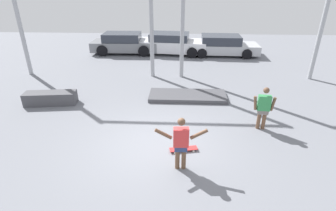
{
  "coord_description": "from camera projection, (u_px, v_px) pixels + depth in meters",
  "views": [
    {
      "loc": [
        0.69,
        -6.54,
        4.46
      ],
      "look_at": [
        0.29,
        1.35,
        0.67
      ],
      "focal_mm": 28.0,
      "sensor_mm": 36.0,
      "label": 1
    }
  ],
  "objects": [
    {
      "name": "ground_plane",
      "position": [
        156.0,
        145.0,
        7.85
      ],
      "size": [
        36.0,
        36.0,
        0.0
      ],
      "primitive_type": "plane",
      "color": "slate"
    },
    {
      "name": "skateboarder",
      "position": [
        181.0,
        142.0,
        6.53
      ],
      "size": [
        1.32,
        0.21,
        1.48
      ],
      "rotation": [
        0.0,
        0.0,
        0.04
      ],
      "color": "brown",
      "rests_on": "ground_plane"
    },
    {
      "name": "skateboard",
      "position": [
        183.0,
        149.0,
        7.55
      ],
      "size": [
        0.83,
        0.37,
        0.08
      ],
      "rotation": [
        0.0,
        0.0,
        0.21
      ],
      "color": "red",
      "rests_on": "ground_plane"
    },
    {
      "name": "grind_box",
      "position": [
        51.0,
        98.0,
        10.33
      ],
      "size": [
        2.03,
        0.82,
        0.5
      ],
      "primitive_type": "cube",
      "rotation": [
        0.0,
        0.0,
        0.13
      ],
      "color": "#47474C",
      "rests_on": "ground_plane"
    },
    {
      "name": "manual_pad",
      "position": [
        188.0,
        96.0,
        10.95
      ],
      "size": [
        3.2,
        1.26,
        0.16
      ],
      "primitive_type": "cube",
      "rotation": [
        0.0,
        0.0,
        0.0
      ],
      "color": "#47474C",
      "rests_on": "ground_plane"
    },
    {
      "name": "parked_car_grey",
      "position": [
        124.0,
        43.0,
        17.45
      ],
      "size": [
        4.35,
        2.01,
        1.32
      ],
      "rotation": [
        0.0,
        0.0,
        0.01
      ],
      "color": "slate",
      "rests_on": "ground_plane"
    },
    {
      "name": "parked_car_white",
      "position": [
        171.0,
        44.0,
        17.32
      ],
      "size": [
        4.64,
        2.35,
        1.34
      ],
      "rotation": [
        0.0,
        0.0,
        -0.1
      ],
      "color": "white",
      "rests_on": "ground_plane"
    },
    {
      "name": "parked_car_silver",
      "position": [
        222.0,
        46.0,
        17.02
      ],
      "size": [
        4.52,
        2.11,
        1.26
      ],
      "rotation": [
        0.0,
        0.0,
        -0.03
      ],
      "color": "#B7BABF",
      "rests_on": "ground_plane"
    },
    {
      "name": "bystander",
      "position": [
        264.0,
        107.0,
        8.38
      ],
      "size": [
        0.7,
        0.23,
        1.46
      ],
      "rotation": [
        0.0,
        0.0,
        3.04
      ],
      "color": "brown",
      "rests_on": "ground_plane"
    }
  ]
}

